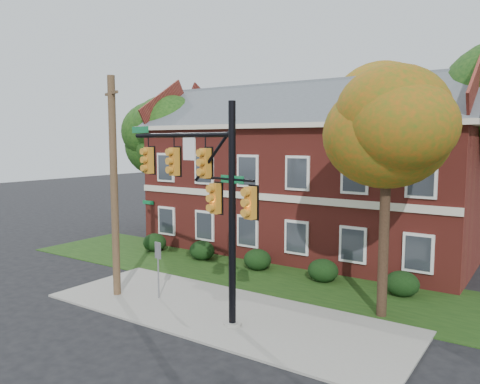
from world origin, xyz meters
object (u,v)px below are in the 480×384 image
Objects in this scene: tree_far_rear at (375,105)px; sign_post at (158,261)px; apartment_building at (306,165)px; hedge_far_left at (155,242)px; traffic_signal at (205,187)px; tree_near_right at (393,132)px; hedge_right at (323,271)px; hedge_left at (202,250)px; utility_pole at (114,187)px; tree_left_rear at (167,136)px; hedge_center at (257,260)px; hedge_far_right at (402,284)px.

tree_far_rear reaches higher than sign_post.
apartment_building is 13.43× the size of hedge_far_left.
tree_near_right is at bearing 42.06° from traffic_signal.
tree_far_rear is (8.34, 13.09, 8.32)m from hedge_far_left.
hedge_right is 0.12× the size of tree_far_rear.
hedge_right is at bearing -80.64° from tree_far_rear.
tree_near_right is 6.79m from traffic_signal.
hedge_left is (-3.50, -5.25, -4.46)m from apartment_building.
sign_post is (-8.21, -3.09, -5.07)m from tree_near_right.
utility_pole reaches higher than tree_near_right.
hedge_center is at bearing -23.04° from tree_left_rear.
hedge_far_left and hedge_far_right have the same top height.
tree_near_right is (0.22, -2.83, 6.14)m from hedge_far_right.
hedge_far_right is at bearing -13.89° from tree_left_rear.
tree_left_rear is at bearing 157.64° from tree_near_right.
sign_post is at bearing -127.18° from hedge_right.
hedge_far_left is at bearing -143.11° from apartment_building.
apartment_building is 1.63× the size of tree_far_rear.
hedge_far_left is 0.16× the size of tree_near_right.
tree_near_right is 0.74× the size of tree_far_rear.
hedge_right is at bearing -56.33° from apartment_building.
hedge_far_right is (10.50, 0.00, 0.00)m from hedge_left.
hedge_right is (7.00, 0.00, 0.00)m from hedge_left.
hedge_far_left is 1.00× the size of hedge_right.
hedge_far_right is 16.51m from tree_far_rear.
hedge_left is 0.12× the size of tree_far_rear.
hedge_left and hedge_center have the same top height.
traffic_signal is 3.26× the size of sign_post.
tree_left_rear is at bearing 156.96° from hedge_center.
utility_pole is (-9.96, -3.71, -2.14)m from tree_near_right.
utility_pole reaches higher than hedge_far_right.
tree_near_right reaches higher than hedge_right.
hedge_left is at bearing 180.00° from hedge_right.
sign_post reaches higher than hedge_far_right.
tree_far_rear is (1.34, 7.84, 3.86)m from apartment_building.
apartment_building reaches higher than hedge_right.
apartment_building is 11.69m from traffic_signal.
tree_left_rear is (-9.73, -1.12, 1.69)m from apartment_building.
tree_far_rear reaches higher than hedge_center.
traffic_signal reaches higher than hedge_right.
hedge_right is 0.59× the size of sign_post.
hedge_far_left is 7.90m from tree_left_rear.
hedge_far_right is at bearing 0.00° from hedge_left.
tree_near_right is 10.84m from utility_pole.
hedge_left is 0.16× the size of tree_near_right.
tree_left_rear is 1.16× the size of traffic_signal.
apartment_building is 9.94m from tree_left_rear.
tree_far_rear is at bearing 90.28° from sign_post.
apartment_building is 7.98× the size of sign_post.
hedge_center is at bearing 90.37° from utility_pole.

